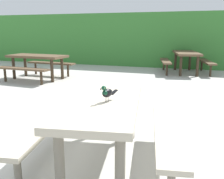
# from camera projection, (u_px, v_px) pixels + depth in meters

# --- Properties ---
(ground_plane) EXTENTS (60.00, 60.00, 0.00)m
(ground_plane) POSITION_uv_depth(u_px,v_px,m) (78.00, 155.00, 3.07)
(ground_plane) COLOR #B7B5AD
(hedge_wall) EXTENTS (28.00, 2.06, 2.18)m
(hedge_wall) POSITION_uv_depth(u_px,v_px,m) (167.00, 40.00, 10.93)
(hedge_wall) COLOR #387A33
(hedge_wall) RESTS_ON ground
(picnic_table_foreground) EXTENTS (1.96, 1.98, 0.74)m
(picnic_table_foreground) POSITION_uv_depth(u_px,v_px,m) (103.00, 115.00, 2.81)
(picnic_table_foreground) COLOR #B2A893
(picnic_table_foreground) RESTS_ON ground
(bird_grackle) EXTENTS (0.12, 0.28, 0.18)m
(bird_grackle) POSITION_uv_depth(u_px,v_px,m) (107.00, 93.00, 2.63)
(bird_grackle) COLOR black
(bird_grackle) RESTS_ON picnic_table_foreground
(picnic_table_mid_left) EXTENTS (1.99, 2.02, 0.74)m
(picnic_table_mid_left) POSITION_uv_depth(u_px,v_px,m) (186.00, 57.00, 8.91)
(picnic_table_mid_left) COLOR brown
(picnic_table_mid_left) RESTS_ON ground
(picnic_table_mid_right) EXTENTS (1.84, 1.77, 0.74)m
(picnic_table_mid_right) POSITION_uv_depth(u_px,v_px,m) (37.00, 61.00, 7.79)
(picnic_table_mid_right) COLOR brown
(picnic_table_mid_right) RESTS_ON ground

